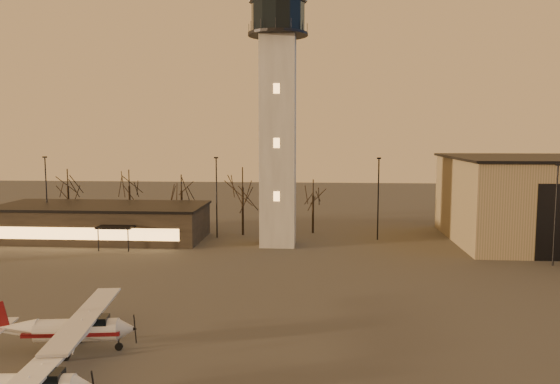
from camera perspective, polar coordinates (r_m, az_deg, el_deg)
name	(u,v)px	position (r m, az deg, el deg)	size (l,w,h in m)	color
ground	(242,343)	(35.74, -3.99, -15.43)	(220.00, 220.00, 0.00)	#403E3B
control_tower	(278,105)	(63.11, -0.22, 9.11)	(6.80, 6.80, 32.60)	gray
terminal	(102,222)	(71.01, -18.10, -2.98)	(25.40, 12.20, 4.30)	black
light_poles	(283,198)	(64.48, 0.30, -0.67)	(58.50, 12.25, 10.14)	black
tree_row	(182,186)	(74.70, -10.21, 0.60)	(37.20, 9.20, 8.80)	black
cessna_rear	(80,334)	(36.07, -20.21, -13.73)	(9.33, 11.76, 3.23)	silver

